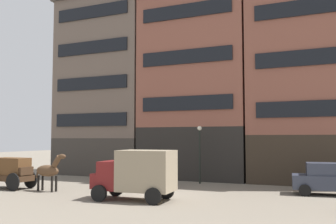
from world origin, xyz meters
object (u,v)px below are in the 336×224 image
(streetlamp_curbside, at_px, (200,146))
(delivery_truck_near, at_px, (136,173))
(cargo_wagon, at_px, (12,171))
(sedan_dark, at_px, (325,179))
(draft_horse, at_px, (49,170))
(pedestrian_officer, at_px, (172,173))

(streetlamp_curbside, bearing_deg, delivery_truck_near, -95.73)
(cargo_wagon, height_order, sedan_dark, cargo_wagon)
(draft_horse, xyz_separation_m, pedestrian_officer, (6.30, 4.57, -0.29))
(delivery_truck_near, bearing_deg, sedan_dark, 32.91)
(draft_horse, relative_size, delivery_truck_near, 0.53)
(pedestrian_officer, distance_m, streetlamp_curbside, 3.38)
(draft_horse, height_order, sedan_dark, draft_horse)
(delivery_truck_near, xyz_separation_m, streetlamp_curbside, (0.81, 8.12, 1.25))
(cargo_wagon, xyz_separation_m, pedestrian_officer, (9.25, 4.57, -0.17))
(pedestrian_officer, xyz_separation_m, streetlamp_curbside, (1.00, 2.76, 1.69))
(sedan_dark, relative_size, streetlamp_curbside, 0.93)
(sedan_dark, height_order, pedestrian_officer, sedan_dark)
(delivery_truck_near, bearing_deg, draft_horse, 173.07)
(draft_horse, relative_size, streetlamp_curbside, 0.57)
(draft_horse, height_order, delivery_truck_near, delivery_truck_near)
(cargo_wagon, distance_m, delivery_truck_near, 9.47)
(cargo_wagon, bearing_deg, streetlamp_curbside, 35.56)
(streetlamp_curbside, bearing_deg, cargo_wagon, -144.44)
(delivery_truck_near, height_order, sedan_dark, delivery_truck_near)
(delivery_truck_near, bearing_deg, cargo_wagon, 175.21)
(sedan_dark, height_order, streetlamp_curbside, streetlamp_curbside)
(pedestrian_officer, bearing_deg, draft_horse, -144.05)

